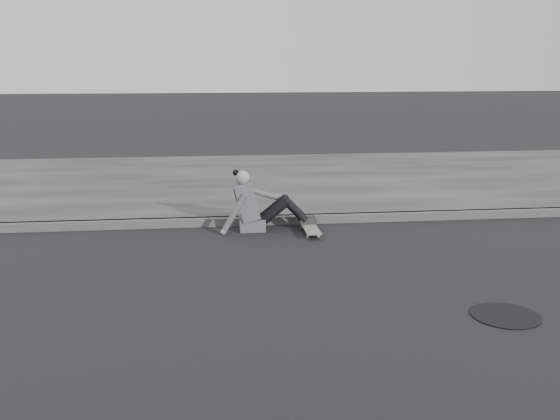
# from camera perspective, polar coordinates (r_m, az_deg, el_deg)

# --- Properties ---
(ground) EXTENTS (80.00, 80.00, 0.00)m
(ground) POSITION_cam_1_polar(r_m,az_deg,el_deg) (6.96, 8.45, -6.50)
(ground) COLOR black
(ground) RESTS_ON ground
(curb) EXTENTS (24.00, 0.16, 0.12)m
(curb) POSITION_cam_1_polar(r_m,az_deg,el_deg) (9.35, 4.48, -0.77)
(curb) COLOR #484848
(curb) RESTS_ON ground
(sidewalk) EXTENTS (24.00, 6.00, 0.12)m
(sidewalk) POSITION_cam_1_polar(r_m,az_deg,el_deg) (12.26, 1.85, 2.72)
(sidewalk) COLOR #363636
(sidewalk) RESTS_ON ground
(manhole) EXTENTS (0.64, 0.64, 0.01)m
(manhole) POSITION_cam_1_polar(r_m,az_deg,el_deg) (6.39, 19.90, -9.05)
(manhole) COLOR black
(manhole) RESTS_ON ground
(skateboard) EXTENTS (0.20, 0.78, 0.09)m
(skateboard) POSITION_cam_1_polar(r_m,az_deg,el_deg) (8.77, 2.78, -1.64)
(skateboard) COLOR #A8A8A3
(skateboard) RESTS_ON ground
(seated_woman) EXTENTS (1.38, 0.46, 0.88)m
(seated_woman) POSITION_cam_1_polar(r_m,az_deg,el_deg) (8.85, -2.15, 0.44)
(seated_woman) COLOR #515154
(seated_woman) RESTS_ON ground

